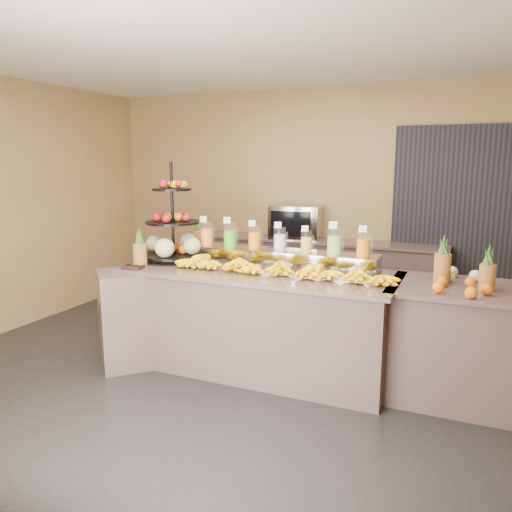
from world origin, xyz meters
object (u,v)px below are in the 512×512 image
Objects in this scene: pitcher_tray at (280,258)px; oven_warmer at (296,222)px; banana_heap at (280,267)px; right_fruit_pile at (460,279)px; condiment_caddy at (133,267)px; fruit_stand at (177,236)px.

pitcher_tray is 1.73m from oven_warmer.
right_fruit_pile reaches higher than banana_heap.
right_fruit_pile is at bearing -49.49° from oven_warmer.
oven_warmer is (-2.00, 1.93, 0.13)m from right_fruit_pile.
condiment_caddy is (-1.33, -0.30, -0.06)m from banana_heap.
condiment_caddy is 2.46m from oven_warmer.
banana_heap is 3.26× the size of oven_warmer.
fruit_stand is (-1.03, -0.15, 0.17)m from pitcher_tray.
banana_heap is at bearing -68.81° from pitcher_tray.
right_fruit_pile is at bearing 8.07° from condiment_caddy.
condiment_caddy is at bearing -115.05° from fruit_stand.
right_fruit_pile is (1.45, 0.10, 0.01)m from banana_heap.
condiment_caddy is (-0.16, -0.51, -0.23)m from fruit_stand.
oven_warmer is at bearing 64.04° from fruit_stand.
pitcher_tray is at bearing 170.57° from right_fruit_pile.
fruit_stand is at bearing -171.71° from pitcher_tray.
pitcher_tray is 10.28× the size of condiment_caddy.
right_fruit_pile is at bearing -9.80° from fruit_stand.
pitcher_tray is 0.91× the size of banana_heap.
banana_heap is at bearing -17.51° from fruit_stand.
right_fruit_pile is (1.59, -0.26, 0.00)m from pitcher_tray.
condiment_caddy is 2.80m from right_fruit_pile.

